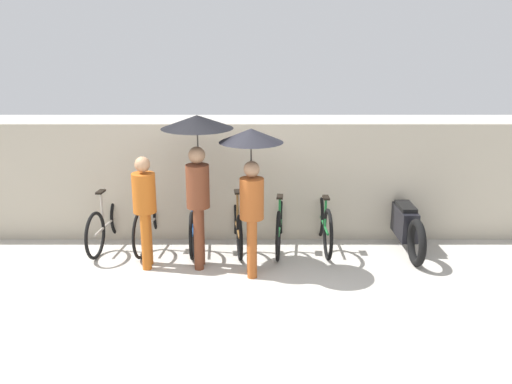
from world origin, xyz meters
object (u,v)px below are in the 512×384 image
Objects in this scene: parked_bicycle_2 at (194,223)px; parked_bicycle_4 at (281,222)px; parked_bicycle_5 at (324,222)px; motorcycle at (405,224)px; pedestrian_leading at (146,204)px; parked_bicycle_1 at (152,221)px; parked_bicycle_0 at (109,223)px; pedestrian_trailing at (252,167)px; pedestrian_center at (198,150)px; parked_bicycle_3 at (238,224)px.

parked_bicycle_2 is 0.92× the size of parked_bicycle_4.
parked_bicycle_5 is 0.88× the size of motorcycle.
parked_bicycle_4 is 2.11m from pedestrian_leading.
parked_bicycle_4 is (1.98, -0.08, 0.00)m from parked_bicycle_1.
parked_bicycle_4 is 0.66m from parked_bicycle_5.
parked_bicycle_4 is at bearing -84.01° from parked_bicycle_0.
parked_bicycle_2 is 0.97× the size of parked_bicycle_5.
parked_bicycle_5 is at bearing -85.15° from parked_bicycle_4.
pedestrian_trailing is (0.89, -0.96, 1.12)m from parked_bicycle_2.
parked_bicycle_1 is 0.66m from parked_bicycle_2.
parked_bicycle_2 is (0.66, -0.08, -0.01)m from parked_bicycle_1.
motorcycle is at bearing 12.23° from pedestrian_center.
pedestrian_leading is (0.08, -0.84, 0.54)m from parked_bicycle_1.
parked_bicycle_0 is 1.00× the size of parked_bicycle_3.
parked_bicycle_2 is at bearing 95.34° from parked_bicycle_4.
parked_bicycle_5 reaches higher than parked_bicycle_4.
parked_bicycle_4 is 1.05× the size of parked_bicycle_5.
pedestrian_center is at bearing -108.97° from parked_bicycle_0.
parked_bicycle_0 is 2.64m from parked_bicycle_4.
parked_bicycle_0 is 1.06× the size of pedestrian_leading.
pedestrian_center is (-0.50, -0.68, 1.29)m from parked_bicycle_3.
pedestrian_center is (0.82, -0.76, 1.27)m from parked_bicycle_1.
motorcycle is (3.20, -0.08, 0.01)m from parked_bicycle_2.
pedestrian_trailing reaches higher than parked_bicycle_4.
pedestrian_leading is 1.58m from pedestrian_trailing.
parked_bicycle_3 is 2.54m from motorcycle.
pedestrian_leading is 0.75× the size of pedestrian_center.
parked_bicycle_1 reaches higher than parked_bicycle_0.
parked_bicycle_5 is 2.72m from pedestrian_leading.
parked_bicycle_5 reaches higher than parked_bicycle_1.
pedestrian_leading is (-1.89, -0.77, 0.54)m from parked_bicycle_4.
parked_bicycle_1 is at bearing 86.68° from motorcycle.
pedestrian_trailing is 1.02× the size of motorcycle.
motorcycle is at bearing 6.67° from pedestrian_leading.
motorcycle is (1.22, -0.07, -0.01)m from parked_bicycle_5.
pedestrian_leading is at bearing -130.28° from parked_bicycle_0.
parked_bicycle_3 is (0.66, -0.00, -0.02)m from parked_bicycle_2.
parked_bicycle_0 is 0.94× the size of parked_bicycle_4.
pedestrian_center reaches higher than parked_bicycle_5.
parked_bicycle_3 is at bearing 28.14° from pedestrian_leading.
parked_bicycle_1 is 1.00m from pedestrian_leading.
parked_bicycle_2 is at bearing 88.81° from parked_bicycle_5.
parked_bicycle_0 is at bearing 85.59° from parked_bicycle_2.
parked_bicycle_3 reaches higher than motorcycle.
pedestrian_leading is 1.04m from pedestrian_center.
pedestrian_leading reaches higher than parked_bicycle_4.
parked_bicycle_3 reaches higher than parked_bicycle_0.
parked_bicycle_2 is at bearing -84.72° from parked_bicycle_0.
parked_bicycle_2 reaches higher than parked_bicycle_3.
parked_bicycle_1 is at bearing 93.06° from parked_bicycle_4.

